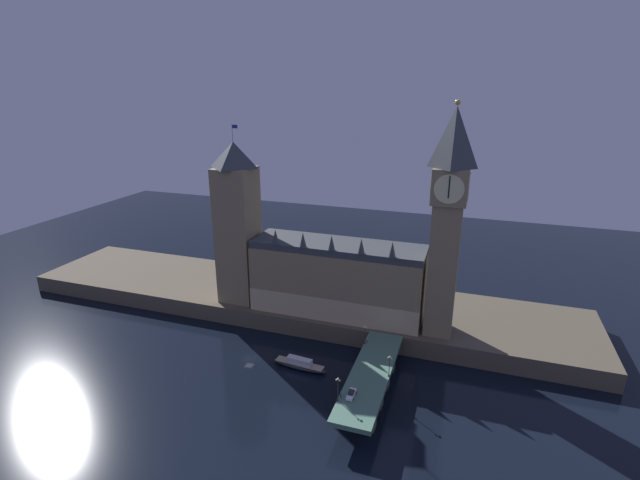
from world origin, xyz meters
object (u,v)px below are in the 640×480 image
object	(u,v)px
pedestrian_far_rail	(367,340)
victoria_tower	(238,223)
street_lamp_mid	(389,364)
boat_upstream	(300,364)
pedestrian_near_rail	(341,395)
street_lamp_near	(338,387)
car_northbound_trail	(351,394)
clock_tower	(447,218)
street_lamp_far	(365,332)

from	to	relation	value
pedestrian_far_rail	victoria_tower	bearing A→B (deg)	161.99
street_lamp_mid	boat_upstream	size ratio (longest dim) A/B	0.36
pedestrian_near_rail	street_lamp_near	xyz separation A→B (m)	(-0.40, -1.40, 3.29)
car_northbound_trail	street_lamp_near	distance (m)	5.41
clock_tower	pedestrian_far_rail	bearing A→B (deg)	-143.34
pedestrian_near_rail	street_lamp_near	world-z (taller)	street_lamp_near
clock_tower	car_northbound_trail	world-z (taller)	clock_tower
victoria_tower	street_lamp_far	bearing A→B (deg)	-19.12
clock_tower	pedestrian_far_rail	xyz separation A→B (m)	(-20.40, -15.18, -37.80)
street_lamp_mid	street_lamp_far	world-z (taller)	street_lamp_mid
pedestrian_near_rail	street_lamp_far	world-z (taller)	street_lamp_far
clock_tower	street_lamp_near	world-z (taller)	clock_tower
car_northbound_trail	pedestrian_near_rail	size ratio (longest dim) A/B	2.53
victoria_tower	car_northbound_trail	bearing A→B (deg)	-38.84
pedestrian_far_rail	street_lamp_near	size ratio (longest dim) A/B	0.24
boat_upstream	pedestrian_near_rail	bearing A→B (deg)	-44.84
street_lamp_near	street_lamp_far	xyz separation A→B (m)	(-0.00, 29.44, -0.36)
car_northbound_trail	boat_upstream	bearing A→B (deg)	140.95
victoria_tower	street_lamp_far	distance (m)	61.49
victoria_tower	street_lamp_far	size ratio (longest dim) A/B	10.44
pedestrian_far_rail	boat_upstream	world-z (taller)	pedestrian_far_rail
boat_upstream	victoria_tower	bearing A→B (deg)	141.29
victoria_tower	pedestrian_far_rail	xyz separation A→B (m)	(53.35, -17.34, -28.35)
pedestrian_near_rail	pedestrian_far_rail	bearing A→B (deg)	90.00
victoria_tower	street_lamp_far	world-z (taller)	victoria_tower
pedestrian_near_rail	pedestrian_far_rail	distance (m)	29.06
street_lamp_far	boat_upstream	world-z (taller)	street_lamp_far
victoria_tower	boat_upstream	world-z (taller)	victoria_tower
clock_tower	pedestrian_near_rail	world-z (taller)	clock_tower
car_northbound_trail	boat_upstream	distance (m)	28.11
victoria_tower	pedestrian_far_rail	size ratio (longest dim) A/B	39.41
street_lamp_near	clock_tower	bearing A→B (deg)	65.50
victoria_tower	car_northbound_trail	world-z (taller)	victoria_tower
car_northbound_trail	pedestrian_far_rail	bearing A→B (deg)	94.99
clock_tower	street_lamp_far	distance (m)	43.62
car_northbound_trail	street_lamp_near	bearing A→B (deg)	-134.09
victoria_tower	street_lamp_mid	xyz separation A→B (m)	(63.37, -33.07, -25.17)
pedestrian_far_rail	boat_upstream	xyz separation A→B (m)	(-18.85, -10.32, -6.64)
clock_tower	pedestrian_far_rail	distance (m)	45.56
street_lamp_far	car_northbound_trail	bearing A→B (deg)	-83.97
pedestrian_near_rail	street_lamp_far	size ratio (longest dim) A/B	0.30
victoria_tower	boat_upstream	bearing A→B (deg)	-38.71
clock_tower	car_northbound_trail	bearing A→B (deg)	-112.83
clock_tower	pedestrian_near_rail	xyz separation A→B (m)	(-20.40, -44.24, -37.69)
victoria_tower	boat_upstream	distance (m)	56.39
street_lamp_mid	pedestrian_far_rail	bearing A→B (deg)	122.50
street_lamp_mid	boat_upstream	bearing A→B (deg)	169.37
pedestrian_near_rail	street_lamp_mid	distance (m)	16.95
pedestrian_far_rail	pedestrian_near_rail	bearing A→B (deg)	-90.00
clock_tower	victoria_tower	world-z (taller)	clock_tower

